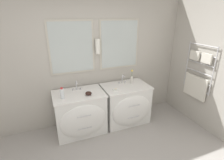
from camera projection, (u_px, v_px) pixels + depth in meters
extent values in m
cube|color=#B2ADA3|center=(85.00, 61.00, 3.41)|extent=(5.76, 0.06, 2.60)
cube|color=#BCB7A8|center=(72.00, 48.00, 3.20)|extent=(0.84, 0.02, 0.99)
cube|color=#B2BCBA|center=(72.00, 48.00, 3.19)|extent=(0.77, 0.01, 0.92)
cube|color=#BCB7A8|center=(119.00, 44.00, 3.53)|extent=(0.84, 0.02, 0.99)
cube|color=#B2BCBA|center=(120.00, 44.00, 3.52)|extent=(0.77, 0.01, 0.92)
cylinder|color=white|center=(98.00, 46.00, 3.32)|extent=(0.09, 0.09, 0.28)
cube|color=silver|center=(97.00, 46.00, 3.36)|extent=(0.05, 0.02, 0.08)
cube|color=#B2ADA3|center=(209.00, 63.00, 3.24)|extent=(0.06, 3.74, 2.60)
cylinder|color=silver|center=(213.00, 72.00, 3.12)|extent=(0.02, 0.02, 0.93)
cylinder|color=silver|center=(187.00, 64.00, 3.66)|extent=(0.02, 0.02, 0.93)
cylinder|color=silver|center=(203.00, 45.00, 3.24)|extent=(0.02, 0.63, 0.02)
cylinder|color=silver|center=(202.00, 54.00, 3.30)|extent=(0.02, 0.63, 0.02)
cylinder|color=silver|center=(200.00, 63.00, 3.36)|extent=(0.02, 0.63, 0.02)
cylinder|color=silver|center=(198.00, 72.00, 3.42)|extent=(0.02, 0.63, 0.02)
cylinder|color=silver|center=(197.00, 80.00, 3.48)|extent=(0.02, 0.63, 0.02)
cylinder|color=silver|center=(195.00, 88.00, 3.55)|extent=(0.02, 0.63, 0.02)
cube|color=silver|center=(195.00, 87.00, 3.53)|extent=(0.04, 0.53, 0.45)
cube|color=silver|center=(207.00, 58.00, 3.19)|extent=(0.04, 0.21, 0.18)
cube|color=silver|center=(195.00, 55.00, 3.43)|extent=(0.04, 0.21, 0.18)
cube|color=white|center=(80.00, 113.00, 3.33)|extent=(0.90, 0.60, 0.77)
ellipsoid|color=white|center=(84.00, 121.00, 3.07)|extent=(0.83, 0.13, 0.65)
cube|color=white|center=(79.00, 94.00, 3.19)|extent=(0.93, 0.63, 0.03)
ellipsoid|color=white|center=(79.00, 96.00, 3.17)|extent=(0.44, 0.38, 0.09)
cylinder|color=silver|center=(84.00, 116.00, 2.95)|extent=(0.25, 0.01, 0.01)
cylinder|color=silver|center=(85.00, 128.00, 3.04)|extent=(0.25, 0.01, 0.01)
cube|color=white|center=(125.00, 104.00, 3.66)|extent=(0.90, 0.60, 0.77)
ellipsoid|color=white|center=(132.00, 111.00, 3.40)|extent=(0.83, 0.13, 0.65)
cube|color=white|center=(126.00, 86.00, 3.52)|extent=(0.93, 0.63, 0.03)
ellipsoid|color=white|center=(126.00, 88.00, 3.50)|extent=(0.44, 0.38, 0.09)
cylinder|color=silver|center=(134.00, 106.00, 3.28)|extent=(0.25, 0.01, 0.01)
cylinder|color=silver|center=(133.00, 117.00, 3.37)|extent=(0.25, 0.01, 0.01)
cylinder|color=silver|center=(76.00, 85.00, 3.29)|extent=(0.02, 0.02, 0.18)
cylinder|color=silver|center=(77.00, 83.00, 3.22)|extent=(0.02, 0.10, 0.02)
cylinder|color=silver|center=(73.00, 90.00, 3.30)|extent=(0.03, 0.03, 0.04)
cylinder|color=silver|center=(80.00, 88.00, 3.34)|extent=(0.03, 0.03, 0.04)
cylinder|color=silver|center=(122.00, 79.00, 3.63)|extent=(0.02, 0.02, 0.18)
cylinder|color=silver|center=(123.00, 76.00, 3.55)|extent=(0.02, 0.10, 0.02)
cylinder|color=silver|center=(119.00, 83.00, 3.63)|extent=(0.03, 0.03, 0.04)
cylinder|color=silver|center=(125.00, 82.00, 3.68)|extent=(0.03, 0.03, 0.04)
cylinder|color=silver|center=(62.00, 94.00, 2.96)|extent=(0.06, 0.06, 0.18)
cylinder|color=red|center=(62.00, 88.00, 2.92)|extent=(0.04, 0.04, 0.02)
ellipsoid|color=black|center=(88.00, 93.00, 3.10)|extent=(0.11, 0.11, 0.07)
cylinder|color=silver|center=(132.00, 80.00, 3.61)|extent=(0.05, 0.05, 0.15)
cylinder|color=#477238|center=(132.00, 74.00, 3.56)|extent=(0.01, 0.01, 0.13)
sphere|color=#E5BF47|center=(132.00, 71.00, 3.54)|extent=(0.04, 0.04, 0.04)
cube|color=white|center=(116.00, 90.00, 3.30)|extent=(0.11, 0.08, 0.02)
ellipsoid|color=#F2E5CC|center=(116.00, 89.00, 3.29)|extent=(0.06, 0.05, 0.02)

